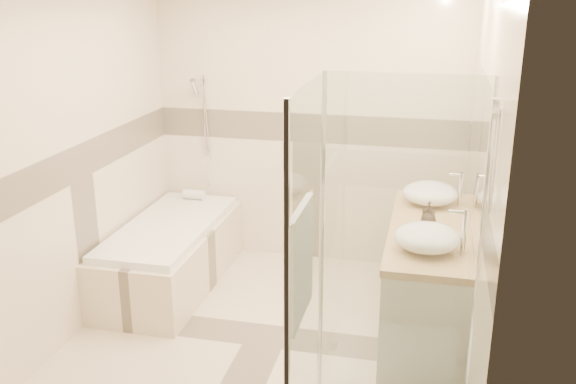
% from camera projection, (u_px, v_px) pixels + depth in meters
% --- Properties ---
extents(room, '(2.82, 3.02, 2.52)m').
position_uv_depth(room, '(274.00, 173.00, 4.37)').
color(room, beige).
rests_on(room, ground).
extents(bathtub, '(0.75, 1.70, 0.56)m').
position_uv_depth(bathtub, '(171.00, 251.00, 5.48)').
color(bathtub, beige).
rests_on(bathtub, ground).
extents(vanity, '(0.58, 1.62, 0.85)m').
position_uv_depth(vanity, '(427.00, 281.00, 4.66)').
color(vanity, silver).
rests_on(vanity, ground).
extents(shower_enclosure, '(0.96, 0.93, 2.04)m').
position_uv_depth(shower_enclosure, '(368.00, 362.00, 3.52)').
color(shower_enclosure, beige).
rests_on(shower_enclosure, ground).
extents(vessel_sink_near, '(0.43, 0.43, 0.17)m').
position_uv_depth(vessel_sink_near, '(430.00, 193.00, 4.98)').
color(vessel_sink_near, white).
rests_on(vessel_sink_near, vanity).
extents(vessel_sink_far, '(0.42, 0.42, 0.17)m').
position_uv_depth(vessel_sink_far, '(427.00, 238.00, 4.11)').
color(vessel_sink_far, white).
rests_on(vessel_sink_far, vanity).
extents(faucet_near, '(0.11, 0.03, 0.27)m').
position_uv_depth(faucet_near, '(460.00, 187.00, 4.92)').
color(faucet_near, silver).
rests_on(faucet_near, vanity).
extents(faucet_far, '(0.12, 0.03, 0.29)m').
position_uv_depth(faucet_far, '(463.00, 228.00, 4.04)').
color(faucet_far, silver).
rests_on(faucet_far, vanity).
extents(amenity_bottle_a, '(0.09, 0.09, 0.16)m').
position_uv_depth(amenity_bottle_a, '(429.00, 213.00, 4.57)').
color(amenity_bottle_a, black).
rests_on(amenity_bottle_a, vanity).
extents(amenity_bottle_b, '(0.14, 0.14, 0.14)m').
position_uv_depth(amenity_bottle_b, '(429.00, 217.00, 4.53)').
color(amenity_bottle_b, black).
rests_on(amenity_bottle_b, vanity).
extents(folded_towels, '(0.18, 0.29, 0.09)m').
position_uv_depth(folded_towels, '(430.00, 191.00, 5.16)').
color(folded_towels, silver).
rests_on(folded_towels, vanity).
extents(rolled_towel, '(0.20, 0.09, 0.09)m').
position_uv_depth(rolled_towel, '(194.00, 195.00, 6.00)').
color(rolled_towel, silver).
rests_on(rolled_towel, bathtub).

